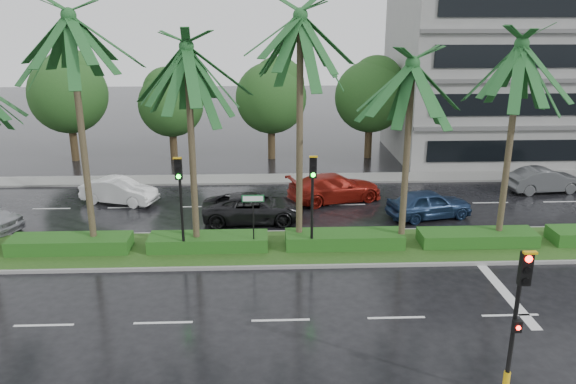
{
  "coord_description": "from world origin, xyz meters",
  "views": [
    {
      "loc": [
        -0.45,
        -21.96,
        10.04
      ],
      "look_at": [
        0.52,
        1.5,
        2.54
      ],
      "focal_mm": 35.0,
      "sensor_mm": 36.0,
      "label": 1
    }
  ],
  "objects_px": {
    "car_white": "(119,191)",
    "car_blue": "(429,204)",
    "signal_median_left": "(180,192)",
    "street_sign": "(253,209)",
    "signal_near": "(517,318)",
    "car_grey": "(544,180)",
    "car_red": "(335,188)",
    "car_darkgrey": "(253,208)"
  },
  "relations": [
    {
      "from": "car_white",
      "to": "signal_median_left",
      "type": "bearing_deg",
      "value": -131.52
    },
    {
      "from": "car_blue",
      "to": "signal_median_left",
      "type": "bearing_deg",
      "value": 97.63
    },
    {
      "from": "signal_near",
      "to": "car_darkgrey",
      "type": "height_order",
      "value": "signal_near"
    },
    {
      "from": "signal_median_left",
      "to": "street_sign",
      "type": "relative_size",
      "value": 1.68
    },
    {
      "from": "street_sign",
      "to": "car_red",
      "type": "distance_m",
      "value": 8.56
    },
    {
      "from": "signal_median_left",
      "to": "car_red",
      "type": "height_order",
      "value": "signal_median_left"
    },
    {
      "from": "car_white",
      "to": "car_blue",
      "type": "bearing_deg",
      "value": -82.98
    },
    {
      "from": "signal_median_left",
      "to": "car_grey",
      "type": "xyz_separation_m",
      "value": [
        19.87,
        8.57,
        -2.28
      ]
    },
    {
      "from": "signal_median_left",
      "to": "signal_near",
      "type": "bearing_deg",
      "value": -44.09
    },
    {
      "from": "signal_near",
      "to": "car_red",
      "type": "xyz_separation_m",
      "value": [
        -2.61,
        17.09,
        -1.74
      ]
    },
    {
      "from": "signal_median_left",
      "to": "car_white",
      "type": "bearing_deg",
      "value": 121.0
    },
    {
      "from": "car_white",
      "to": "car_blue",
      "type": "distance_m",
      "value": 16.71
    },
    {
      "from": "car_red",
      "to": "car_grey",
      "type": "distance_m",
      "value": 12.53
    },
    {
      "from": "signal_median_left",
      "to": "car_white",
      "type": "relative_size",
      "value": 1.04
    },
    {
      "from": "signal_near",
      "to": "car_blue",
      "type": "relative_size",
      "value": 1.0
    },
    {
      "from": "car_white",
      "to": "car_blue",
      "type": "height_order",
      "value": "car_blue"
    },
    {
      "from": "signal_near",
      "to": "car_grey",
      "type": "distance_m",
      "value": 20.83
    },
    {
      "from": "car_white",
      "to": "car_blue",
      "type": "relative_size",
      "value": 0.97
    },
    {
      "from": "signal_near",
      "to": "signal_median_left",
      "type": "relative_size",
      "value": 1.0
    },
    {
      "from": "car_white",
      "to": "car_red",
      "type": "relative_size",
      "value": 0.79
    },
    {
      "from": "car_white",
      "to": "car_blue",
      "type": "xyz_separation_m",
      "value": [
        16.43,
        -3.03,
        0.05
      ]
    },
    {
      "from": "car_white",
      "to": "car_darkgrey",
      "type": "distance_m",
      "value": 8.08
    },
    {
      "from": "street_sign",
      "to": "car_blue",
      "type": "relative_size",
      "value": 0.6
    },
    {
      "from": "street_sign",
      "to": "car_white",
      "type": "distance_m",
      "value": 10.64
    },
    {
      "from": "car_white",
      "to": "car_red",
      "type": "distance_m",
      "value": 11.93
    },
    {
      "from": "signal_near",
      "to": "car_blue",
      "type": "height_order",
      "value": "signal_near"
    },
    {
      "from": "car_red",
      "to": "car_darkgrey",
      "type": "bearing_deg",
      "value": 107.63
    },
    {
      "from": "signal_near",
      "to": "signal_median_left",
      "type": "xyz_separation_m",
      "value": [
        -10.0,
        9.69,
        0.49
      ]
    },
    {
      "from": "car_darkgrey",
      "to": "car_red",
      "type": "bearing_deg",
      "value": -57.83
    },
    {
      "from": "car_darkgrey",
      "to": "car_red",
      "type": "height_order",
      "value": "car_red"
    },
    {
      "from": "car_red",
      "to": "car_grey",
      "type": "height_order",
      "value": "car_red"
    },
    {
      "from": "car_white",
      "to": "car_grey",
      "type": "relative_size",
      "value": 0.97
    },
    {
      "from": "street_sign",
      "to": "car_blue",
      "type": "height_order",
      "value": "street_sign"
    },
    {
      "from": "signal_median_left",
      "to": "street_sign",
      "type": "bearing_deg",
      "value": 3.47
    },
    {
      "from": "signal_near",
      "to": "street_sign",
      "type": "relative_size",
      "value": 1.68
    },
    {
      "from": "car_white",
      "to": "car_grey",
      "type": "bearing_deg",
      "value": -70.14
    },
    {
      "from": "signal_near",
      "to": "car_grey",
      "type": "xyz_separation_m",
      "value": [
        9.87,
        18.26,
        -1.79
      ]
    },
    {
      "from": "street_sign",
      "to": "car_darkgrey",
      "type": "distance_m",
      "value": 4.44
    },
    {
      "from": "signal_median_left",
      "to": "car_red",
      "type": "xyz_separation_m",
      "value": [
        7.39,
        7.4,
        -2.23
      ]
    },
    {
      "from": "car_darkgrey",
      "to": "car_white",
      "type": "bearing_deg",
      "value": 65.21
    },
    {
      "from": "car_red",
      "to": "car_grey",
      "type": "xyz_separation_m",
      "value": [
        12.48,
        1.16,
        -0.05
      ]
    },
    {
      "from": "street_sign",
      "to": "car_blue",
      "type": "bearing_deg",
      "value": 26.02
    }
  ]
}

